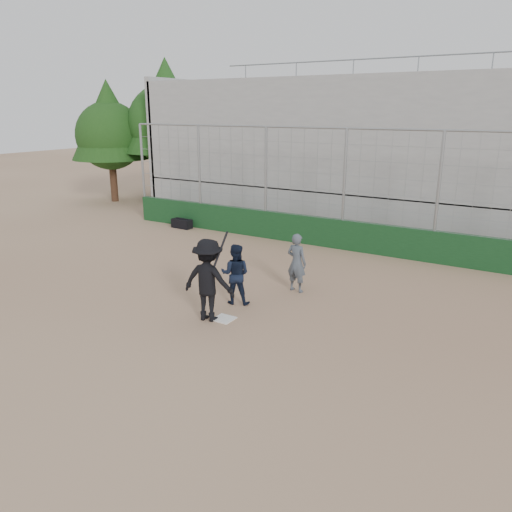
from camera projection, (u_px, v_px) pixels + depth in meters
The scene contains 10 objects.
ground at pixel (224, 319), 11.35m from camera, with size 90.00×90.00×0.00m, color brown.
home_plate at pixel (224, 319), 11.34m from camera, with size 0.44×0.44×0.02m, color white.
backstop at pixel (342, 221), 16.81m from camera, with size 18.10×0.25×4.04m.
bleachers at pixel (391, 152), 20.30m from camera, with size 20.25×6.70×6.98m.
tree_left at pixel (167, 113), 24.60m from camera, with size 4.48×4.48×7.00m.
tree_right at pixel (109, 126), 24.80m from camera, with size 3.84×3.84×6.00m.
batter_at_plate at pixel (208, 280), 11.09m from camera, with size 1.31×0.88×2.02m.
catcher_crouched at pixel (235, 284), 12.12m from camera, with size 0.88×0.77×1.04m.
umpire at pixel (297, 266), 12.91m from camera, with size 0.57×0.37×1.40m, color #464E59.
equipment_bag at pixel (182, 224), 19.97m from camera, with size 0.86×0.40×0.40m.
Camera 1 is at (6.07, -8.56, 4.60)m, focal length 35.00 mm.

